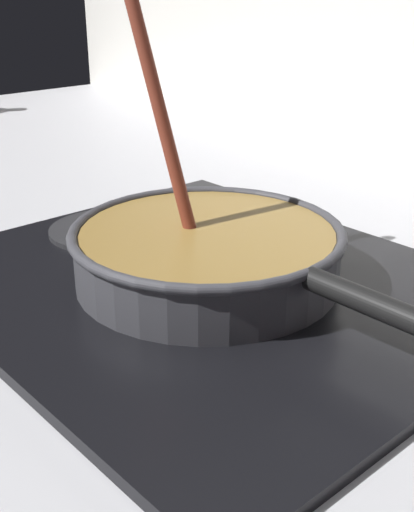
% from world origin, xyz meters
% --- Properties ---
extents(ground, '(2.40, 1.60, 0.04)m').
position_xyz_m(ground, '(0.00, 0.00, -0.02)').
color(ground, '#B7B7BC').
extents(hob_plate, '(0.56, 0.48, 0.01)m').
position_xyz_m(hob_plate, '(0.09, 0.10, 0.01)').
color(hob_plate, black).
rests_on(hob_plate, ground).
extents(burner_ring, '(0.18, 0.18, 0.01)m').
position_xyz_m(burner_ring, '(0.09, 0.10, 0.02)').
color(burner_ring, '#592D0C').
rests_on(burner_ring, hob_plate).
extents(spare_burner, '(0.14, 0.14, 0.01)m').
position_xyz_m(spare_burner, '(-0.10, 0.10, 0.01)').
color(spare_burner, '#262628').
rests_on(spare_burner, hob_plate).
extents(cooking_pan, '(0.45, 0.29, 0.33)m').
position_xyz_m(cooking_pan, '(0.09, 0.10, 0.05)').
color(cooking_pan, '#38383D').
rests_on(cooking_pan, hob_plate).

